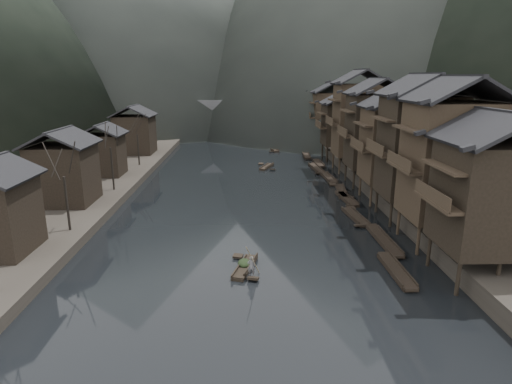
{
  "coord_description": "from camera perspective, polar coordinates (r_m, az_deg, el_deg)",
  "views": [
    {
      "loc": [
        -0.48,
        -36.84,
        14.78
      ],
      "look_at": [
        0.75,
        8.16,
        2.5
      ],
      "focal_mm": 30.0,
      "sensor_mm": 36.0,
      "label": 1
    }
  ],
  "objects": [
    {
      "name": "left_bank",
      "position": [
        85.42,
        -25.45,
        4.22
      ],
      "size": [
        40.0,
        200.0,
        1.2
      ],
      "primitive_type": "cube",
      "color": "#2D2823",
      "rests_on": "ground"
    },
    {
      "name": "bamboo_pole",
      "position": [
        31.37,
        -0.29,
        -5.21
      ],
      "size": [
        1.24,
        2.46,
        3.53
      ],
      "primitive_type": "cylinder",
      "rotation": [
        0.65,
        0.0,
        -0.45
      ],
      "color": "#8C7A51",
      "rests_on": "boatman"
    },
    {
      "name": "cargo_heap",
      "position": [
        34.23,
        -1.58,
        -8.94
      ],
      "size": [
        1.06,
        1.39,
        0.64
      ],
      "primitive_type": "ellipsoid",
      "color": "black",
      "rests_on": "hero_sampan"
    },
    {
      "name": "left_houses",
      "position": [
        61.06,
        -20.8,
        5.67
      ],
      "size": [
        8.1,
        53.2,
        8.73
      ],
      "color": "black",
      "rests_on": "left_bank"
    },
    {
      "name": "bare_trees",
      "position": [
        51.48,
        -20.35,
        5.1
      ],
      "size": [
        3.83,
        45.05,
        7.65
      ],
      "color": "black",
      "rests_on": "left_bank"
    },
    {
      "name": "stone_bridge",
      "position": [
        109.27,
        -1.33,
        10.17
      ],
      "size": [
        40.0,
        6.0,
        9.0
      ],
      "color": "#4C4C4F",
      "rests_on": "ground"
    },
    {
      "name": "hero_sampan",
      "position": [
        34.26,
        -1.47,
        -9.93
      ],
      "size": [
        2.17,
        4.86,
        0.43
      ],
      "color": "black",
      "rests_on": "water"
    },
    {
      "name": "midriver_boats",
      "position": [
        93.1,
        0.68,
        6.25
      ],
      "size": [
        8.67,
        46.4,
        0.45
      ],
      "color": "black",
      "rests_on": "water"
    },
    {
      "name": "moored_sampans",
      "position": [
        58.08,
        10.63,
        0.45
      ],
      "size": [
        2.77,
        56.46,
        0.47
      ],
      "color": "black",
      "rests_on": "water"
    },
    {
      "name": "water",
      "position": [
        39.7,
        -0.77,
        -6.6
      ],
      "size": [
        300.0,
        300.0,
        0.0
      ],
      "primitive_type": "plane",
      "color": "black",
      "rests_on": "ground"
    },
    {
      "name": "stilt_houses",
      "position": [
        58.85,
        16.21,
        8.93
      ],
      "size": [
        9.0,
        67.6,
        15.97
      ],
      "color": "black",
      "rests_on": "ground"
    },
    {
      "name": "right_bank",
      "position": [
        85.77,
        22.97,
        4.73
      ],
      "size": [
        40.0,
        200.0,
        1.8
      ],
      "primitive_type": "cube",
      "color": "#2D2823",
      "rests_on": "ground"
    },
    {
      "name": "boatman",
      "position": [
        32.36,
        -0.64,
        -9.48
      ],
      "size": [
        0.6,
        0.4,
        1.61
      ],
      "primitive_type": "imported",
      "rotation": [
        0.0,
        0.0,
        3.12
      ],
      "color": "slate",
      "rests_on": "hero_sampan"
    }
  ]
}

